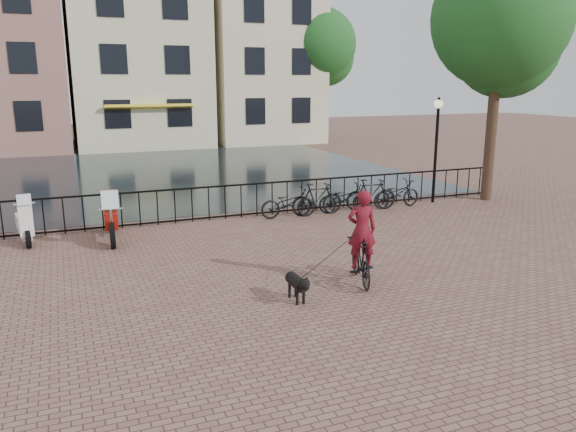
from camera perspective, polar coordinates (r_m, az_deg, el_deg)
name	(u,v)px	position (r m, az deg, el deg)	size (l,w,h in m)	color
ground	(353,321)	(9.90, 6.66, -10.59)	(100.00, 100.00, 0.00)	brown
canal_water	(169,173)	(25.88, -12.02, 4.32)	(20.00, 20.00, 0.00)	black
railing	(225,202)	(16.86, -6.40, 1.40)	(20.00, 0.05, 1.02)	black
canal_house_mid	(135,50)	(38.24, -15.27, 15.92)	(8.00, 9.50, 11.80)	#BFB990
canal_house_right	(255,41)	(40.11, -3.41, 17.30)	(7.00, 9.00, 13.30)	beige
tree_near_right	(501,19)	(20.49, 20.79, 18.18)	(4.48, 4.48, 8.24)	black
tree_far_right	(320,44)	(38.62, 3.25, 17.00)	(4.76, 4.76, 8.76)	black
lamp_post	(437,132)	(19.43, 14.89, 8.24)	(0.30, 0.30, 3.45)	black
cyclist	(361,242)	(11.45, 7.48, -2.67)	(0.92, 1.72, 2.26)	black
dog	(297,286)	(10.61, 0.87, -7.10)	(0.29, 0.87, 0.58)	black
motorcycle	(110,212)	(15.16, -17.61, 0.42)	(0.62, 2.13, 1.50)	#9B140B
scooter	(23,216)	(15.75, -25.31, 0.02)	(0.65, 1.55, 1.40)	white
parked_bike_0	(288,203)	(16.88, 0.05, 1.32)	(0.60, 1.72, 0.90)	black
parked_bike_1	(317,199)	(17.25, 2.97, 1.73)	(0.47, 1.66, 1.00)	black
parked_bike_2	(345,198)	(17.67, 5.76, 1.81)	(0.60, 1.72, 0.90)	black
parked_bike_3	(371,194)	(18.12, 8.43, 2.18)	(0.47, 1.66, 1.00)	black
parked_bike_4	(396,194)	(18.62, 10.95, 2.23)	(0.60, 1.72, 0.90)	black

